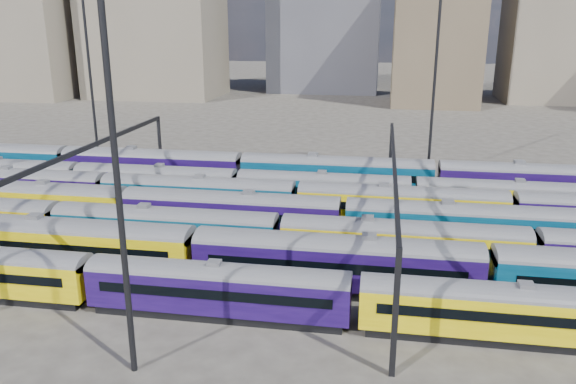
% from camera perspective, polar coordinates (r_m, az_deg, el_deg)
% --- Properties ---
extents(ground, '(500.00, 500.00, 0.00)m').
position_cam_1_polar(ground, '(53.32, -0.55, -4.83)').
color(ground, '#3D3933').
rests_on(ground, ground).
extents(rake_0, '(112.75, 2.75, 4.62)m').
position_cam_1_polar(rake_0, '(42.90, -19.46, -7.91)').
color(rake_0, black).
rests_on(rake_0, ground).
extents(rake_1, '(131.20, 3.20, 5.40)m').
position_cam_1_polar(rake_1, '(44.51, -9.46, -5.65)').
color(rake_1, black).
rests_on(rake_1, ground).
extents(rake_2, '(122.24, 2.98, 5.02)m').
position_cam_1_polar(rake_2, '(47.67, -0.85, -4.12)').
color(rake_2, black).
rests_on(rake_2, ground).
extents(rake_3, '(126.94, 3.10, 5.22)m').
position_cam_1_polar(rake_3, '(57.08, -16.18, -1.12)').
color(rake_3, black).
rests_on(rake_3, ground).
extents(rake_4, '(145.41, 3.04, 5.12)m').
position_cam_1_polar(rake_4, '(59.39, -9.12, -0.02)').
color(rake_4, black).
rests_on(rake_4, ground).
extents(rake_5, '(96.22, 2.82, 4.74)m').
position_cam_1_polar(rake_5, '(61.54, 3.57, 0.58)').
color(rake_5, black).
rests_on(rake_5, ground).
extents(rake_6, '(136.68, 3.33, 5.63)m').
position_cam_1_polar(rake_6, '(67.95, -4.75, 2.52)').
color(rake_6, black).
rests_on(rake_6, ground).
extents(gantry_1, '(0.35, 40.35, 8.03)m').
position_cam_1_polar(gantry_1, '(58.06, -20.43, 2.93)').
color(gantry_1, black).
rests_on(gantry_1, ground).
extents(gantry_2, '(0.35, 40.35, 8.03)m').
position_cam_1_polar(gantry_2, '(50.48, 10.68, 1.74)').
color(gantry_2, black).
rests_on(gantry_2, ground).
extents(mast_1, '(1.40, 0.50, 25.60)m').
position_cam_1_polar(mast_1, '(80.88, -19.53, 11.84)').
color(mast_1, black).
rests_on(mast_1, ground).
extents(mast_2, '(1.40, 0.50, 25.60)m').
position_cam_1_polar(mast_2, '(30.63, -17.33, 5.33)').
color(mast_2, black).
rests_on(mast_2, ground).
extents(mast_3, '(1.40, 0.50, 25.60)m').
position_cam_1_polar(mast_3, '(73.28, 14.74, 11.82)').
color(mast_3, black).
rests_on(mast_3, ground).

